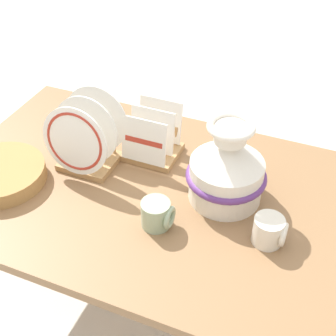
{
  "coord_description": "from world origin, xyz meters",
  "views": [
    {
      "loc": [
        0.43,
        -1.04,
        1.65
      ],
      "look_at": [
        0.0,
        0.0,
        0.72
      ],
      "focal_mm": 50.0,
      "sensor_mm": 36.0,
      "label": 1
    }
  ],
  "objects_px": {
    "dish_rack_round_plates": "(85,141)",
    "mug_sage_glaze": "(157,214)",
    "ceramic_vase": "(227,168)",
    "wicker_charger_stack": "(1,174)",
    "dish_rack_square_plates": "(153,142)",
    "mug_cream_glaze": "(270,231)"
  },
  "relations": [
    {
      "from": "dish_rack_round_plates",
      "to": "mug_sage_glaze",
      "type": "relative_size",
      "value": 2.69
    },
    {
      "from": "ceramic_vase",
      "to": "wicker_charger_stack",
      "type": "distance_m",
      "value": 0.75
    },
    {
      "from": "dish_rack_square_plates",
      "to": "wicker_charger_stack",
      "type": "relative_size",
      "value": 0.63
    },
    {
      "from": "dish_rack_round_plates",
      "to": "wicker_charger_stack",
      "type": "relative_size",
      "value": 0.89
    },
    {
      "from": "dish_rack_round_plates",
      "to": "mug_cream_glaze",
      "type": "height_order",
      "value": "dish_rack_round_plates"
    },
    {
      "from": "dish_rack_square_plates",
      "to": "mug_sage_glaze",
      "type": "bearing_deg",
      "value": -64.06
    },
    {
      "from": "dish_rack_square_plates",
      "to": "wicker_charger_stack",
      "type": "height_order",
      "value": "dish_rack_square_plates"
    },
    {
      "from": "dish_rack_square_plates",
      "to": "wicker_charger_stack",
      "type": "bearing_deg",
      "value": -141.87
    },
    {
      "from": "ceramic_vase",
      "to": "mug_sage_glaze",
      "type": "xyz_separation_m",
      "value": [
        -0.15,
        -0.2,
        -0.07
      ]
    },
    {
      "from": "wicker_charger_stack",
      "to": "mug_cream_glaze",
      "type": "bearing_deg",
      "value": 4.66
    },
    {
      "from": "dish_rack_square_plates",
      "to": "mug_cream_glaze",
      "type": "relative_size",
      "value": 1.91
    },
    {
      "from": "mug_sage_glaze",
      "to": "ceramic_vase",
      "type": "bearing_deg",
      "value": 52.65
    },
    {
      "from": "ceramic_vase",
      "to": "mug_cream_glaze",
      "type": "bearing_deg",
      "value": -37.83
    },
    {
      "from": "mug_sage_glaze",
      "to": "mug_cream_glaze",
      "type": "xyz_separation_m",
      "value": [
        0.33,
        0.06,
        0.0
      ]
    },
    {
      "from": "dish_rack_square_plates",
      "to": "mug_sage_glaze",
      "type": "relative_size",
      "value": 1.91
    },
    {
      "from": "dish_rack_round_plates",
      "to": "dish_rack_square_plates",
      "type": "xyz_separation_m",
      "value": [
        0.18,
        0.15,
        -0.05
      ]
    },
    {
      "from": "wicker_charger_stack",
      "to": "mug_sage_glaze",
      "type": "relative_size",
      "value": 3.02
    },
    {
      "from": "ceramic_vase",
      "to": "wicker_charger_stack",
      "type": "relative_size",
      "value": 0.97
    },
    {
      "from": "ceramic_vase",
      "to": "dish_rack_square_plates",
      "type": "relative_size",
      "value": 1.54
    },
    {
      "from": "mug_sage_glaze",
      "to": "dish_rack_round_plates",
      "type": "bearing_deg",
      "value": 153.57
    },
    {
      "from": "wicker_charger_stack",
      "to": "mug_cream_glaze",
      "type": "distance_m",
      "value": 0.9
    },
    {
      "from": "dish_rack_square_plates",
      "to": "mug_cream_glaze",
      "type": "bearing_deg",
      "value": -27.69
    }
  ]
}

